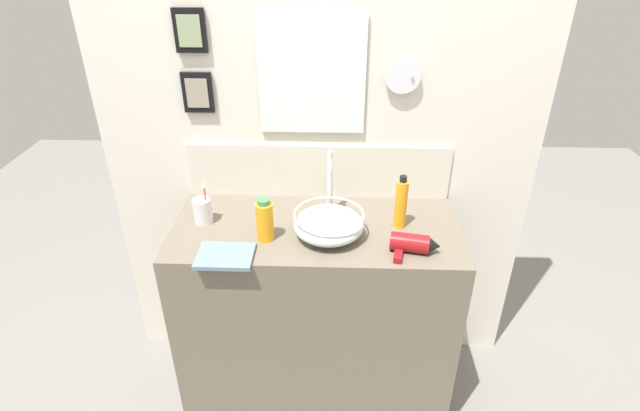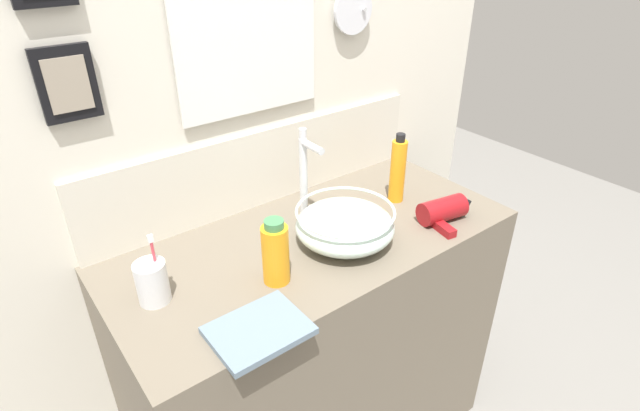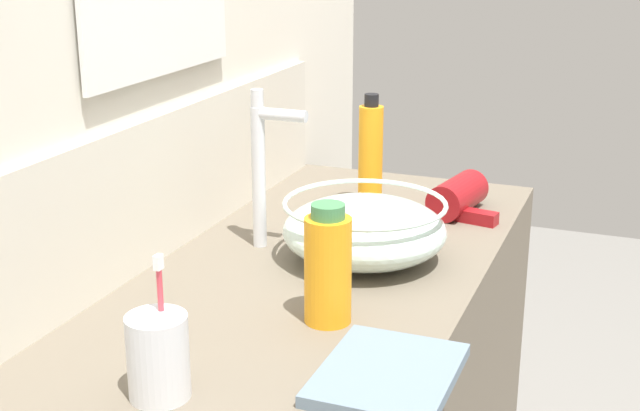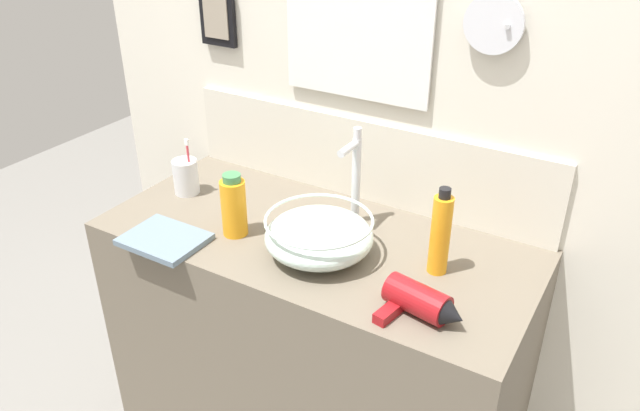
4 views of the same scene
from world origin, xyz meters
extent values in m
cube|color=#6B6051|center=(0.00, 0.00, 0.46)|extent=(1.17, 0.54, 0.91)
cube|color=silver|center=(0.00, 0.30, 1.19)|extent=(1.89, 0.06, 2.39)
cube|color=beige|center=(0.00, 0.26, 1.04)|extent=(1.15, 0.02, 0.24)
cube|color=white|center=(-0.03, 0.26, 1.46)|extent=(0.37, 0.01, 0.42)
cube|color=white|center=(-0.03, 0.26, 1.46)|extent=(0.43, 0.01, 0.48)
cylinder|color=silver|center=(0.33, 0.25, 1.46)|extent=(0.14, 0.01, 0.14)
cylinder|color=silver|center=(0.37, 0.26, 1.46)|extent=(0.01, 0.06, 0.01)
cube|color=black|center=(-0.49, 0.26, 1.39)|extent=(0.12, 0.02, 0.17)
cube|color=gray|center=(-0.49, 0.25, 1.39)|extent=(0.09, 0.01, 0.12)
ellipsoid|color=silver|center=(0.05, -0.07, 0.97)|extent=(0.28, 0.28, 0.10)
torus|color=silver|center=(0.05, -0.07, 1.01)|extent=(0.27, 0.27, 0.01)
torus|color=#B2B7BC|center=(0.05, -0.07, 0.92)|extent=(0.10, 0.10, 0.01)
cylinder|color=silver|center=(0.05, 0.13, 1.04)|extent=(0.02, 0.02, 0.25)
cylinder|color=silver|center=(0.05, 0.08, 1.15)|extent=(0.02, 0.09, 0.02)
cylinder|color=silver|center=(0.05, 0.13, 1.18)|extent=(0.02, 0.02, 0.03)
cylinder|color=maroon|center=(0.36, -0.15, 0.95)|extent=(0.15, 0.10, 0.07)
cone|color=black|center=(0.45, -0.17, 0.95)|extent=(0.06, 0.07, 0.06)
cube|color=maroon|center=(0.31, -0.20, 0.93)|extent=(0.05, 0.09, 0.02)
cylinder|color=silver|center=(-0.46, 0.02, 0.97)|extent=(0.07, 0.07, 0.11)
cylinder|color=#D83F4C|center=(-0.45, 0.02, 1.00)|extent=(0.01, 0.01, 0.15)
cube|color=white|center=(-0.45, 0.02, 1.08)|extent=(0.01, 0.01, 0.02)
cylinder|color=orange|center=(-0.19, -0.09, 0.99)|extent=(0.07, 0.07, 0.16)
cylinder|color=#3F7F4C|center=(-0.19, -0.09, 1.08)|extent=(0.05, 0.05, 0.02)
cylinder|color=orange|center=(0.34, 0.02, 1.02)|extent=(0.05, 0.05, 0.20)
cylinder|color=black|center=(0.34, 0.02, 1.13)|extent=(0.03, 0.03, 0.02)
cube|color=slate|center=(-0.33, -0.22, 0.92)|extent=(0.21, 0.16, 0.02)
camera|label=1|loc=(0.08, -1.71, 2.01)|focal=28.00mm
camera|label=2|loc=(-0.71, -0.95, 1.70)|focal=28.00mm
camera|label=3|loc=(-1.28, -0.51, 1.47)|focal=50.00mm
camera|label=4|loc=(0.74, -1.21, 1.79)|focal=35.00mm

